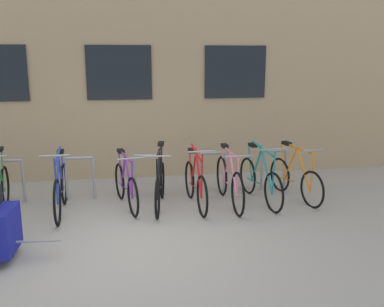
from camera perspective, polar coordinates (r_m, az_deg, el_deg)
ground_plane at (r=6.18m, az=-8.96°, el=-11.28°), size 42.00×42.00×0.00m
storefront_building at (r=11.43m, az=-9.83°, el=15.62°), size 28.00×5.16×6.23m
bike_rack at (r=7.83m, az=-10.31°, el=-2.51°), size 6.52×0.05×0.79m
bicycle_green at (r=7.57m, az=-24.19°, el=-4.61°), size 0.44×1.71×1.10m
bicycle_red at (r=7.31m, az=0.47°, el=-4.14°), size 0.44×1.66×1.08m
bicycle_teal at (r=7.62m, az=9.03°, el=-3.55°), size 0.44×1.75×1.08m
bicycle_black at (r=7.30m, az=-4.29°, el=-4.22°), size 0.46×1.67×1.08m
bicycle_blue at (r=7.30m, az=-17.09°, el=-4.62°), size 0.44×1.72×1.10m
bicycle_purple at (r=7.38m, az=-8.80°, el=-4.25°), size 0.51×1.59×0.97m
bicycle_orange at (r=7.93m, az=13.56°, el=-3.23°), size 0.50×1.63×1.01m
bicycle_pink at (r=7.43m, az=4.98°, el=-3.77°), size 0.44×1.83×1.00m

